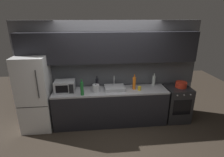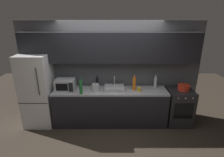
{
  "view_description": "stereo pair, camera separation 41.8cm",
  "coord_description": "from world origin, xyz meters",
  "px_view_note": "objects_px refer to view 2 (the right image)",
  "views": [
    {
      "loc": [
        -0.37,
        -3.03,
        2.59
      ],
      "look_at": [
        0.03,
        0.9,
        1.2
      ],
      "focal_mm": 28.49,
      "sensor_mm": 36.0,
      "label": 1
    },
    {
      "loc": [
        0.05,
        -3.05,
        2.59
      ],
      "look_at": [
        0.03,
        0.9,
        1.2
      ],
      "focal_mm": 28.49,
      "sensor_mm": 36.0,
      "label": 2
    }
  ],
  "objects_px": {
    "wine_bottle_clear": "(156,82)",
    "mug_yellow": "(140,89)",
    "wine_bottle_green": "(81,87)",
    "refrigerator": "(38,90)",
    "cooking_pot": "(184,87)",
    "kettle": "(96,87)",
    "microwave": "(66,84)",
    "oven_range": "(179,107)",
    "wine_bottle_orange": "(135,84)",
    "wine_bottle_dark": "(98,83)"
  },
  "relations": [
    {
      "from": "oven_range",
      "to": "microwave",
      "type": "bearing_deg",
      "value": 179.6
    },
    {
      "from": "mug_yellow",
      "to": "wine_bottle_green",
      "type": "bearing_deg",
      "value": -174.01
    },
    {
      "from": "refrigerator",
      "to": "wine_bottle_clear",
      "type": "bearing_deg",
      "value": 4.04
    },
    {
      "from": "wine_bottle_clear",
      "to": "wine_bottle_dark",
      "type": "bearing_deg",
      "value": -177.2
    },
    {
      "from": "oven_range",
      "to": "kettle",
      "type": "height_order",
      "value": "kettle"
    },
    {
      "from": "refrigerator",
      "to": "wine_bottle_clear",
      "type": "distance_m",
      "value": 2.9
    },
    {
      "from": "oven_range",
      "to": "wine_bottle_dark",
      "type": "relative_size",
      "value": 2.78
    },
    {
      "from": "refrigerator",
      "to": "oven_range",
      "type": "xyz_separation_m",
      "value": [
        3.47,
        -0.0,
        -0.44
      ]
    },
    {
      "from": "kettle",
      "to": "wine_bottle_orange",
      "type": "relative_size",
      "value": 0.54
    },
    {
      "from": "refrigerator",
      "to": "kettle",
      "type": "bearing_deg",
      "value": -2.24
    },
    {
      "from": "wine_bottle_green",
      "to": "wine_bottle_clear",
      "type": "distance_m",
      "value": 1.84
    },
    {
      "from": "kettle",
      "to": "wine_bottle_dark",
      "type": "bearing_deg",
      "value": 80.58
    },
    {
      "from": "oven_range",
      "to": "wine_bottle_dark",
      "type": "bearing_deg",
      "value": 176.23
    },
    {
      "from": "wine_bottle_clear",
      "to": "mug_yellow",
      "type": "height_order",
      "value": "wine_bottle_clear"
    },
    {
      "from": "kettle",
      "to": "wine_bottle_clear",
      "type": "xyz_separation_m",
      "value": [
        1.48,
        0.26,
        0.04
      ]
    },
    {
      "from": "microwave",
      "to": "mug_yellow",
      "type": "relative_size",
      "value": 4.94
    },
    {
      "from": "oven_range",
      "to": "microwave",
      "type": "xyz_separation_m",
      "value": [
        -2.79,
        0.02,
        0.58
      ]
    },
    {
      "from": "cooking_pot",
      "to": "kettle",
      "type": "bearing_deg",
      "value": -178.51
    },
    {
      "from": "wine_bottle_clear",
      "to": "mug_yellow",
      "type": "xyz_separation_m",
      "value": [
        -0.44,
        -0.28,
        -0.08
      ]
    },
    {
      "from": "microwave",
      "to": "wine_bottle_dark",
      "type": "relative_size",
      "value": 1.42
    },
    {
      "from": "mug_yellow",
      "to": "wine_bottle_clear",
      "type": "bearing_deg",
      "value": 32.15
    },
    {
      "from": "microwave",
      "to": "wine_bottle_orange",
      "type": "height_order",
      "value": "wine_bottle_orange"
    },
    {
      "from": "microwave",
      "to": "cooking_pot",
      "type": "distance_m",
      "value": 2.85
    },
    {
      "from": "kettle",
      "to": "wine_bottle_green",
      "type": "xyz_separation_m",
      "value": [
        -0.31,
        -0.16,
        0.07
      ]
    },
    {
      "from": "kettle",
      "to": "wine_bottle_orange",
      "type": "distance_m",
      "value": 0.93
    },
    {
      "from": "wine_bottle_clear",
      "to": "microwave",
      "type": "bearing_deg",
      "value": -175.2
    },
    {
      "from": "refrigerator",
      "to": "cooking_pot",
      "type": "relative_size",
      "value": 6.31
    },
    {
      "from": "kettle",
      "to": "mug_yellow",
      "type": "height_order",
      "value": "kettle"
    },
    {
      "from": "wine_bottle_dark",
      "to": "wine_bottle_green",
      "type": "bearing_deg",
      "value": -134.65
    },
    {
      "from": "oven_range",
      "to": "wine_bottle_clear",
      "type": "distance_m",
      "value": 0.85
    },
    {
      "from": "wine_bottle_orange",
      "to": "microwave",
      "type": "bearing_deg",
      "value": 179.37
    },
    {
      "from": "wine_bottle_orange",
      "to": "kettle",
      "type": "bearing_deg",
      "value": -176.57
    },
    {
      "from": "refrigerator",
      "to": "kettle",
      "type": "relative_size",
      "value": 8.78
    },
    {
      "from": "refrigerator",
      "to": "wine_bottle_orange",
      "type": "height_order",
      "value": "refrigerator"
    },
    {
      "from": "microwave",
      "to": "oven_range",
      "type": "bearing_deg",
      "value": -0.4
    },
    {
      "from": "wine_bottle_green",
      "to": "mug_yellow",
      "type": "xyz_separation_m",
      "value": [
        1.35,
        0.14,
        -0.11
      ]
    },
    {
      "from": "mug_yellow",
      "to": "cooking_pot",
      "type": "relative_size",
      "value": 0.33
    },
    {
      "from": "wine_bottle_green",
      "to": "microwave",
      "type": "bearing_deg",
      "value": 150.33
    },
    {
      "from": "kettle",
      "to": "wine_bottle_dark",
      "type": "distance_m",
      "value": 0.2
    },
    {
      "from": "wine_bottle_dark",
      "to": "cooking_pot",
      "type": "relative_size",
      "value": 1.15
    },
    {
      "from": "kettle",
      "to": "wine_bottle_orange",
      "type": "xyz_separation_m",
      "value": [
        0.92,
        0.06,
        0.07
      ]
    },
    {
      "from": "microwave",
      "to": "wine_bottle_clear",
      "type": "distance_m",
      "value": 2.21
    },
    {
      "from": "wine_bottle_dark",
      "to": "cooking_pot",
      "type": "height_order",
      "value": "wine_bottle_dark"
    },
    {
      "from": "wine_bottle_green",
      "to": "mug_yellow",
      "type": "height_order",
      "value": "wine_bottle_green"
    },
    {
      "from": "microwave",
      "to": "wine_bottle_green",
      "type": "bearing_deg",
      "value": -29.67
    },
    {
      "from": "refrigerator",
      "to": "wine_bottle_dark",
      "type": "distance_m",
      "value": 1.45
    },
    {
      "from": "wine_bottle_clear",
      "to": "cooking_pot",
      "type": "bearing_deg",
      "value": -17.63
    },
    {
      "from": "refrigerator",
      "to": "wine_bottle_green",
      "type": "relative_size",
      "value": 4.73
    },
    {
      "from": "microwave",
      "to": "wine_bottle_clear",
      "type": "xyz_separation_m",
      "value": [
        2.21,
        0.19,
        -0.0
      ]
    },
    {
      "from": "refrigerator",
      "to": "wine_bottle_dark",
      "type": "bearing_deg",
      "value": 5.28
    }
  ]
}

